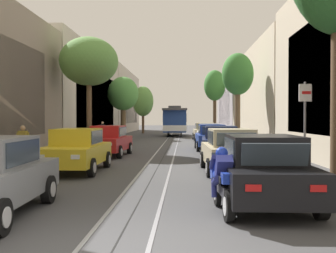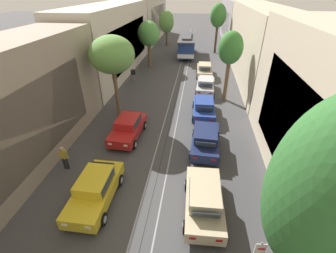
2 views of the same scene
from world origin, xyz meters
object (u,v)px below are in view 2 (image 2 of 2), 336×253
cable_car_trolley (187,46)px  parked_car_red_mid_left (128,127)px  street_tree_kerb_right_second (231,49)px  pedestrian_on_right_pavement (133,74)px  parked_car_blue_fourth_right (204,107)px  street_tree_kerb_right_near (333,199)px  street_tree_kerb_right_mid (218,16)px  street_tree_kerb_left_second (112,55)px  parked_car_beige_sixth_right (204,70)px  street_tree_kerb_left_mid (149,34)px  street_tree_kerb_left_fourth (166,22)px  pedestrian_on_left_pavement (64,157)px  parked_car_navy_mid_right (206,139)px  parked_car_silver_fifth_right (206,85)px  parked_car_yellow_second_left (95,189)px  parked_car_beige_second_right (204,200)px

cable_car_trolley → parked_car_red_mid_left: bearing=-96.8°
parked_car_red_mid_left → street_tree_kerb_right_second: street_tree_kerb_right_second is taller
pedestrian_on_right_pavement → parked_car_blue_fourth_right: bearing=-42.1°
street_tree_kerb_right_near → street_tree_kerb_right_mid: size_ratio=1.13×
street_tree_kerb_left_second → cable_car_trolley: (4.63, 21.18, -3.67)m
parked_car_beige_sixth_right → street_tree_kerb_right_mid: (1.82, 12.31, 4.95)m
street_tree_kerb_left_mid → street_tree_kerb_right_second: street_tree_kerb_right_second is taller
cable_car_trolley → pedestrian_on_right_pavement: (-5.56, -12.60, -0.71)m
parked_car_blue_fourth_right → street_tree_kerb_left_fourth: size_ratio=0.71×
pedestrian_on_left_pavement → parked_car_beige_sixth_right: bearing=65.6°
pedestrian_on_right_pavement → street_tree_kerb_right_second: bearing=-20.2°
street_tree_kerb_left_mid → pedestrian_on_left_pavement: bearing=-92.3°
parked_car_beige_sixth_right → parked_car_blue_fourth_right: bearing=-90.5°
parked_car_beige_sixth_right → street_tree_kerb_left_fourth: (-7.16, 17.14, 3.37)m
parked_car_navy_mid_right → street_tree_kerb_left_fourth: street_tree_kerb_left_fourth is taller
parked_car_red_mid_left → parked_car_beige_sixth_right: 15.99m
street_tree_kerb_left_fourth → pedestrian_on_right_pavement: 20.67m
parked_car_silver_fifth_right → parked_car_yellow_second_left: bearing=-110.2°
parked_car_beige_sixth_right → street_tree_kerb_left_mid: size_ratio=0.73×
parked_car_silver_fifth_right → street_tree_kerb_right_near: (1.94, -20.40, 5.45)m
street_tree_kerb_left_second → parked_car_yellow_second_left: bearing=-79.5°
parked_car_blue_fourth_right → pedestrian_on_left_pavement: size_ratio=2.63×
parked_car_beige_second_right → parked_car_silver_fifth_right: (0.18, 15.82, 0.00)m
street_tree_kerb_left_fourth → street_tree_kerb_left_second: bearing=-90.6°
parked_car_silver_fifth_right → street_tree_kerb_right_near: street_tree_kerb_right_near is taller
parked_car_yellow_second_left → street_tree_kerb_left_fourth: street_tree_kerb_left_fourth is taller
street_tree_kerb_left_second → pedestrian_on_left_pavement: size_ratio=4.09×
street_tree_kerb_left_fourth → street_tree_kerb_right_near: 43.92m
parked_car_navy_mid_right → pedestrian_on_right_pavement: bearing=123.9°
parked_car_red_mid_left → street_tree_kerb_right_second: (7.73, 7.86, 4.16)m
parked_car_red_mid_left → street_tree_kerb_left_fourth: bearing=92.6°
parked_car_blue_fourth_right → street_tree_kerb_right_mid: 23.67m
pedestrian_on_left_pavement → parked_car_yellow_second_left: bearing=-37.2°
parked_car_red_mid_left → parked_car_navy_mid_right: bearing=-8.3°
parked_car_red_mid_left → street_tree_kerb_right_mid: bearing=74.5°
parked_car_navy_mid_right → parked_car_beige_sixth_right: (-0.03, 15.77, 0.00)m
parked_car_silver_fifth_right → street_tree_kerb_right_second: (1.90, -1.73, 4.16)m
street_tree_kerb_left_second → cable_car_trolley: 21.99m
parked_car_beige_sixth_right → street_tree_kerb_right_second: street_tree_kerb_right_second is taller
street_tree_kerb_right_second → parked_car_navy_mid_right: bearing=-102.7°
parked_car_blue_fourth_right → street_tree_kerb_right_mid: size_ratio=0.57×
street_tree_kerb_left_fourth → cable_car_trolley: size_ratio=0.67×
cable_car_trolley → parked_car_silver_fifth_right: bearing=-78.7°
street_tree_kerb_left_fourth → street_tree_kerb_right_mid: size_ratio=0.80×
street_tree_kerb_left_fourth → parked_car_silver_fifth_right: bearing=-72.1°
parked_car_beige_second_right → street_tree_kerb_right_near: (2.13, -4.59, 5.45)m
street_tree_kerb_right_second → parked_car_beige_second_right: bearing=-98.4°
street_tree_kerb_left_mid → parked_car_beige_second_right: bearing=-72.8°
street_tree_kerb_left_fourth → street_tree_kerb_right_near: (9.20, -42.89, 2.09)m
street_tree_kerb_left_second → street_tree_kerb_left_mid: size_ratio=1.14×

